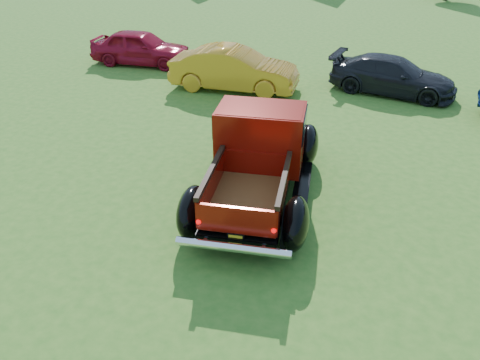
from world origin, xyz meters
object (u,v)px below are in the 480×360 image
at_px(pickup_truck, 260,150).
at_px(show_car_red, 141,47).
at_px(show_car_grey, 393,76).
at_px(show_car_yellow, 234,69).

distance_m(pickup_truck, show_car_red, 11.05).
relative_size(show_car_red, show_car_grey, 0.94).
distance_m(pickup_truck, show_car_grey, 8.16).
relative_size(pickup_truck, show_car_red, 1.37).
height_order(show_car_red, show_car_grey, show_car_red).
bearing_deg(show_car_grey, show_car_yellow, 113.72).
relative_size(pickup_truck, show_car_grey, 1.29).
bearing_deg(show_car_yellow, show_car_red, 66.47).
bearing_deg(show_car_grey, show_car_red, 97.32).
bearing_deg(show_car_yellow, show_car_grey, -78.82).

